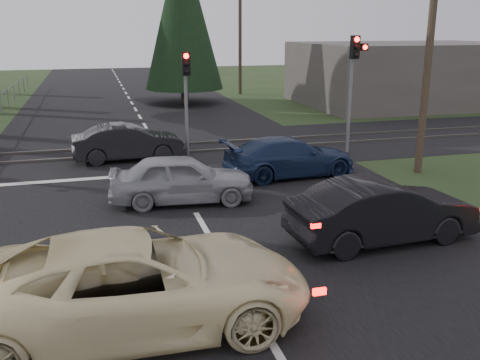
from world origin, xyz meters
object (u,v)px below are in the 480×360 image
object	(u,v)px
dark_hatchback	(383,211)
blue_sedan	(290,157)
utility_pole_mid	(240,31)
dark_car_far	(128,142)
traffic_signal_center	(186,86)
cream_coupe	(137,282)
utility_pole_near	(430,36)
utility_pole_far	(184,29)
traffic_signal_right	(354,71)
silver_car	(182,179)

from	to	relation	value
dark_hatchback	blue_sedan	distance (m)	6.17
utility_pole_mid	dark_car_far	size ratio (longest dim) A/B	2.13
traffic_signal_center	dark_car_far	world-z (taller)	traffic_signal_center
cream_coupe	blue_sedan	distance (m)	10.36
utility_pole_near	utility_pole_far	distance (m)	49.00
traffic_signal_center	utility_pole_near	size ratio (longest dim) A/B	0.46
traffic_signal_right	dark_car_far	bearing A→B (deg)	172.65
utility_pole_far	dark_hatchback	distance (m)	54.71
utility_pole_near	utility_pole_far	world-z (taller)	same
utility_pole_far	dark_hatchback	size ratio (longest dim) A/B	1.95
traffic_signal_right	dark_hatchback	size ratio (longest dim) A/B	1.02
utility_pole_far	dark_hatchback	world-z (taller)	utility_pole_far
traffic_signal_right	utility_pole_far	bearing A→B (deg)	88.80
utility_pole_mid	silver_car	size ratio (longest dim) A/B	2.14
utility_pole_mid	blue_sedan	distance (m)	24.01
utility_pole_far	dark_hatchback	bearing A→B (deg)	-94.77
silver_car	blue_sedan	world-z (taller)	silver_car
blue_sedan	utility_pole_far	bearing A→B (deg)	-10.31
traffic_signal_right	silver_car	world-z (taller)	traffic_signal_right
traffic_signal_right	dark_car_far	world-z (taller)	traffic_signal_right
traffic_signal_right	blue_sedan	size ratio (longest dim) A/B	1.00
blue_sedan	traffic_signal_right	bearing A→B (deg)	-58.55
cream_coupe	dark_hatchback	bearing A→B (deg)	-68.19
traffic_signal_right	utility_pole_far	size ratio (longest dim) A/B	0.52
utility_pole_far	cream_coupe	size ratio (longest dim) A/B	1.51
utility_pole_near	blue_sedan	world-z (taller)	utility_pole_near
utility_pole_near	cream_coupe	world-z (taller)	utility_pole_near
dark_hatchback	dark_car_far	distance (m)	11.32
dark_hatchback	silver_car	distance (m)	5.96
traffic_signal_right	cream_coupe	size ratio (longest dim) A/B	0.79
utility_pole_near	utility_pole_mid	xyz separation A→B (m)	(0.00, 24.00, 0.00)
utility_pole_near	utility_pole_mid	size ratio (longest dim) A/B	1.00
utility_pole_far	cream_coupe	xyz separation A→B (m)	(-10.56, -56.70, -3.90)
traffic_signal_right	utility_pole_near	world-z (taller)	utility_pole_near
traffic_signal_right	utility_pole_near	bearing A→B (deg)	-74.66
utility_pole_far	blue_sedan	distance (m)	48.60
traffic_signal_center	utility_pole_near	distance (m)	9.05
dark_car_far	utility_pole_near	bearing A→B (deg)	-118.32
traffic_signal_center	utility_pole_far	world-z (taller)	utility_pole_far
silver_car	blue_sedan	xyz separation A→B (m)	(4.09, 1.90, -0.04)
silver_car	cream_coupe	bearing A→B (deg)	170.04
utility_pole_far	utility_pole_mid	bearing A→B (deg)	-90.00
dark_car_far	traffic_signal_right	bearing A→B (deg)	-100.51
utility_pole_near	silver_car	bearing A→B (deg)	-172.71
traffic_signal_center	utility_pole_far	bearing A→B (deg)	80.40
traffic_signal_right	blue_sedan	xyz separation A→B (m)	(-3.66, -2.69, -2.64)
traffic_signal_center	cream_coupe	xyz separation A→B (m)	(-3.06, -12.38, -1.98)
dark_car_far	cream_coupe	bearing A→B (deg)	173.50
silver_car	traffic_signal_center	bearing A→B (deg)	-5.90
utility_pole_near	dark_hatchback	xyz separation A→B (m)	(-4.54, -5.38, -3.97)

